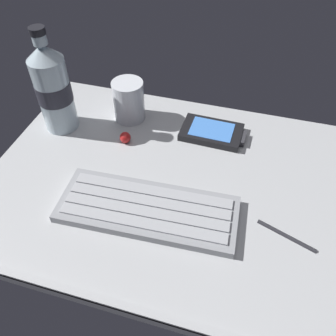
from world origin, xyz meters
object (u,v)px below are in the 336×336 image
at_px(water_bottle, 53,88).
at_px(stylus_pen, 287,235).
at_px(handheld_device, 212,132).
at_px(juice_cup, 129,102).
at_px(trackball_mouse, 125,137).
at_px(keyboard, 148,209).

relative_size(water_bottle, stylus_pen, 2.19).
height_order(handheld_device, juice_cup, juice_cup).
height_order(handheld_device, trackball_mouse, trackball_mouse).
height_order(keyboard, stylus_pen, keyboard).
relative_size(handheld_device, water_bottle, 0.62).
bearing_deg(handheld_device, stylus_pen, -52.57).
bearing_deg(keyboard, trackball_mouse, 122.42).
relative_size(trackball_mouse, stylus_pen, 0.23).
bearing_deg(keyboard, juice_cup, 116.71).
bearing_deg(trackball_mouse, water_bottle, 175.12).
distance_m(water_bottle, stylus_pen, 0.49).
bearing_deg(juice_cup, water_bottle, -153.13).
xyz_separation_m(water_bottle, trackball_mouse, (0.14, -0.01, -0.08)).
bearing_deg(water_bottle, stylus_pen, -17.94).
bearing_deg(stylus_pen, juice_cup, 167.25).
height_order(trackball_mouse, stylus_pen, trackball_mouse).
height_order(water_bottle, stylus_pen, water_bottle).
xyz_separation_m(keyboard, water_bottle, (-0.24, 0.16, 0.08)).
height_order(keyboard, water_bottle, water_bottle).
bearing_deg(stylus_pen, water_bottle, -178.30).
xyz_separation_m(handheld_device, water_bottle, (-0.30, -0.05, 0.08)).
xyz_separation_m(handheld_device, juice_cup, (-0.18, 0.01, 0.03)).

